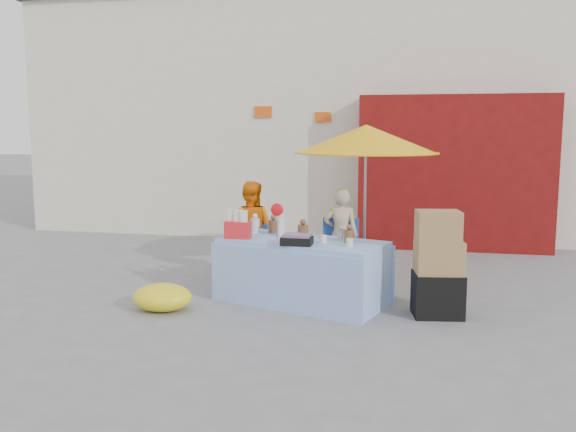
% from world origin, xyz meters
% --- Properties ---
extents(ground, '(80.00, 80.00, 0.00)m').
position_xyz_m(ground, '(0.00, 0.00, 0.00)').
color(ground, slate).
rests_on(ground, ground).
extents(backdrop, '(14.00, 8.00, 7.80)m').
position_xyz_m(backdrop, '(0.52, 7.52, 3.10)').
color(backdrop, silver).
rests_on(backdrop, ground).
extents(market_table, '(2.14, 1.49, 1.18)m').
position_xyz_m(market_table, '(0.26, 0.42, 0.39)').
color(market_table, '#96AFF0').
rests_on(market_table, ground).
extents(chair_left, '(0.50, 0.49, 0.85)m').
position_xyz_m(chair_left, '(-0.65, 1.38, 0.26)').
color(chair_left, '#22449C').
rests_on(chair_left, ground).
extents(chair_right, '(0.50, 0.49, 0.85)m').
position_xyz_m(chair_right, '(0.60, 1.38, 0.26)').
color(chair_right, '#22449C').
rests_on(chair_right, ground).
extents(vendor_orange, '(0.67, 0.53, 1.33)m').
position_xyz_m(vendor_orange, '(-0.65, 1.52, 0.67)').
color(vendor_orange, orange).
rests_on(vendor_orange, ground).
extents(vendor_beige, '(0.47, 0.32, 1.26)m').
position_xyz_m(vendor_beige, '(0.60, 1.52, 0.63)').
color(vendor_beige, '#C7B38D').
rests_on(vendor_beige, ground).
extents(umbrella, '(1.90, 1.90, 2.09)m').
position_xyz_m(umbrella, '(0.90, 1.67, 1.89)').
color(umbrella, gray).
rests_on(umbrella, ground).
extents(box_stack, '(0.58, 0.51, 1.16)m').
position_xyz_m(box_stack, '(1.81, 0.20, 0.54)').
color(box_stack, black).
rests_on(box_stack, ground).
extents(tarp_bundle, '(0.78, 0.67, 0.31)m').
position_xyz_m(tarp_bundle, '(-1.21, -0.22, 0.15)').
color(tarp_bundle, yellow).
rests_on(tarp_bundle, ground).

